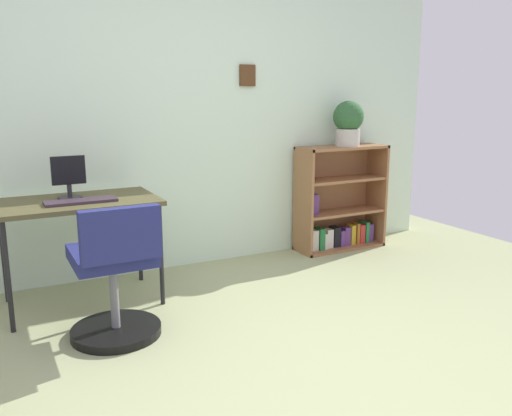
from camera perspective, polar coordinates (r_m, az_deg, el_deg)
ground_plane at (r=2.66m, az=5.55°, el=-19.36°), size 6.24×6.24×0.00m
wall_back at (r=4.23m, az=-10.37°, el=8.94°), size 5.20×0.12×2.32m
desk at (r=3.65m, az=-18.45°, el=-0.05°), size 1.00×0.61×0.71m
monitor at (r=3.68m, az=-19.37°, el=3.09°), size 0.21×0.16×0.28m
keyboard at (r=3.55m, az=-18.20°, el=0.69°), size 0.44×0.15×0.02m
office_chair at (r=3.14m, az=-14.79°, el=-7.43°), size 0.52×0.55×0.81m
bookshelf_low at (r=4.87m, az=8.66°, el=0.47°), size 0.82×0.30×0.93m
potted_plant_on_shelf at (r=4.76m, az=9.82°, el=9.06°), size 0.27×0.27×0.39m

